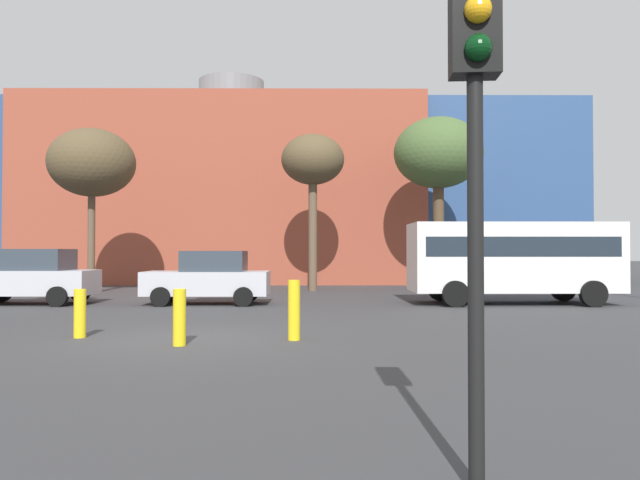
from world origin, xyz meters
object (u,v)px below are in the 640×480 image
(bollard_yellow_0, at_px, (80,313))
(bollard_yellow_2, at_px, (179,317))
(traffic_light_near_right, at_px, (475,96))
(bare_tree_1, at_px, (313,162))
(bare_tree_0, at_px, (92,163))
(bare_tree_2, at_px, (438,155))
(bollard_yellow_1, at_px, (294,310))
(white_bus, at_px, (512,256))
(parked_car_1, at_px, (31,277))
(parked_car_2, at_px, (209,278))

(bollard_yellow_0, height_order, bollard_yellow_2, bollard_yellow_2)
(traffic_light_near_right, relative_size, bollard_yellow_2, 3.74)
(traffic_light_near_right, distance_m, bare_tree_1, 22.96)
(bare_tree_0, xyz_separation_m, bare_tree_2, (15.19, 2.04, 0.73))
(traffic_light_near_right, bearing_deg, bare_tree_2, 173.30)
(traffic_light_near_right, distance_m, bare_tree_0, 23.93)
(traffic_light_near_right, height_order, bollard_yellow_2, traffic_light_near_right)
(bare_tree_0, xyz_separation_m, bollard_yellow_1, (9.11, -13.62, -4.92))
(bollard_yellow_0, relative_size, bollard_yellow_2, 0.94)
(bollard_yellow_1, height_order, bollard_yellow_2, bollard_yellow_1)
(bollard_yellow_0, bearing_deg, white_bus, 34.66)
(bare_tree_1, height_order, bare_tree_2, bare_tree_2)
(parked_car_1, relative_size, parked_car_2, 1.04)
(bollard_yellow_2, bearing_deg, white_bus, 44.41)
(parked_car_2, relative_size, bollard_yellow_0, 4.16)
(parked_car_2, relative_size, bare_tree_1, 0.58)
(parked_car_1, distance_m, bare_tree_0, 7.09)
(traffic_light_near_right, xyz_separation_m, bare_tree_1, (-1.33, 22.74, 2.88))
(white_bus, relative_size, bollard_yellow_1, 5.70)
(parked_car_1, height_order, bare_tree_2, bare_tree_2)
(bollard_yellow_1, bearing_deg, bollard_yellow_0, 175.40)
(parked_car_1, distance_m, bollard_yellow_0, 9.19)
(bare_tree_0, height_order, bollard_yellow_2, bare_tree_0)
(parked_car_1, relative_size, bare_tree_1, 0.60)
(parked_car_2, height_order, bare_tree_0, bare_tree_0)
(traffic_light_near_right, xyz_separation_m, bollard_yellow_1, (-1.62, 7.60, -2.32))
(bare_tree_2, relative_size, bollard_yellow_2, 7.51)
(traffic_light_near_right, bearing_deg, bollard_yellow_2, -147.35)
(bare_tree_1, xyz_separation_m, bare_tree_2, (5.79, 0.53, 0.45))
(bare_tree_0, height_order, bollard_yellow_0, bare_tree_0)
(white_bus, relative_size, bare_tree_1, 0.96)
(bollard_yellow_0, bearing_deg, bare_tree_1, 72.43)
(traffic_light_near_right, relative_size, bare_tree_2, 0.50)
(bollard_yellow_2, bearing_deg, parked_car_1, 128.09)
(bare_tree_0, bearing_deg, traffic_light_near_right, -63.17)
(bare_tree_1, xyz_separation_m, bollard_yellow_0, (-4.68, -14.79, -5.30))
(traffic_light_near_right, height_order, bare_tree_0, bare_tree_0)
(bare_tree_0, xyz_separation_m, bare_tree_1, (9.40, 1.52, 0.28))
(parked_car_2, xyz_separation_m, bollard_yellow_1, (3.15, -8.22, -0.29))
(traffic_light_near_right, xyz_separation_m, bare_tree_2, (4.46, 23.27, 3.33))
(bare_tree_1, bearing_deg, bare_tree_2, 5.19)
(parked_car_1, xyz_separation_m, bollard_yellow_0, (4.73, -7.87, -0.42))
(bare_tree_2, bearing_deg, white_bus, -82.44)
(parked_car_2, distance_m, white_bus, 10.24)
(bollard_yellow_2, bearing_deg, bare_tree_0, 116.01)
(bare_tree_2, distance_m, bollard_yellow_1, 17.73)
(bare_tree_1, height_order, bollard_yellow_1, bare_tree_1)
(parked_car_2, xyz_separation_m, bollard_yellow_2, (1.04, -8.94, -0.36))
(white_bus, xyz_separation_m, bollard_yellow_1, (-7.06, -8.28, -1.02))
(parked_car_2, bearing_deg, bollard_yellow_1, 110.99)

